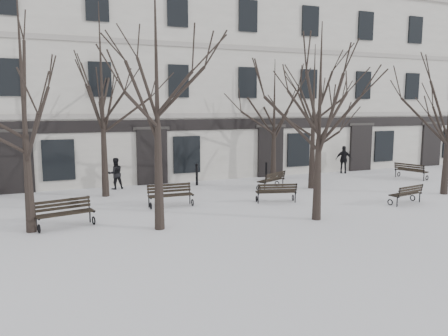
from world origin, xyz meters
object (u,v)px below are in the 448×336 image
tree_1 (156,68)px  tree_2 (320,98)px  bench_4 (272,180)px  tree_0 (22,85)px  bench_1 (276,192)px  bench_0 (65,212)px  bench_5 (411,170)px  bench_2 (407,194)px  bench_3 (170,194)px

tree_1 → tree_2: bearing=-9.2°
bench_4 → tree_0: bearing=-9.5°
tree_2 → bench_1: bearing=89.7°
bench_0 → bench_4: bench_0 is taller
tree_2 → bench_5: tree_2 is taller
tree_2 → bench_0: size_ratio=3.52×
tree_2 → bench_4: size_ratio=3.88×
tree_1 → bench_2: 11.63m
bench_3 → bench_4: 5.97m
tree_0 → bench_0: (1.05, 0.18, -4.24)m
bench_5 → bench_0: bearing=83.8°
bench_1 → tree_0: bearing=20.1°
tree_0 → bench_5: 20.44m
bench_2 → bench_3: 9.91m
bench_4 → bench_1: bearing=36.9°
bench_1 → bench_3: size_ratio=0.97×
tree_2 → bench_2: size_ratio=4.08×
bench_1 → bench_0: bearing=19.5°
bench_0 → tree_1: bearing=-39.2°
tree_0 → bench_5: (19.68, 3.50, -4.27)m
tree_0 → tree_1: size_ratio=0.90×
tree_0 → bench_4: 12.27m
tree_0 → bench_2: 15.24m
bench_3 → bench_1: bearing=-11.6°
tree_2 → bench_0: (-8.53, 2.34, -3.84)m
bench_0 → bench_1: 8.58m
tree_1 → tree_2: (5.60, -0.90, -0.94)m
bench_2 → bench_3: bearing=-30.6°
tree_1 → bench_3: (1.22, 3.13, -4.80)m
bench_0 → bench_1: (8.55, 0.72, -0.05)m
bench_0 → bench_4: 10.44m
bench_1 → tree_2: bearing=104.4°
bench_1 → bench_2: 5.47m
bench_4 → bench_0: bearing=-8.6°
tree_0 → bench_1: tree_0 is taller
bench_5 → bench_1: bearing=88.2°
bench_0 → bench_2: (13.50, -1.60, -0.07)m
tree_0 → bench_0: 4.37m
tree_0 → bench_0: tree_0 is taller
tree_2 → bench_5: size_ratio=3.73×
bench_1 → bench_5: bearing=-150.8°
tree_2 → bench_1: tree_2 is taller
bench_2 → tree_0: bearing=-16.7°
tree_1 → bench_1: bearing=21.0°
tree_2 → tree_0: bearing=167.3°
bench_0 → bench_5: (18.63, 3.31, -0.03)m
tree_0 → bench_0: bearing=9.9°
bench_0 → bench_2: size_ratio=1.16×
bench_0 → bench_5: bearing=-3.0°
bench_1 → bench_4: (1.29, 2.78, 0.01)m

